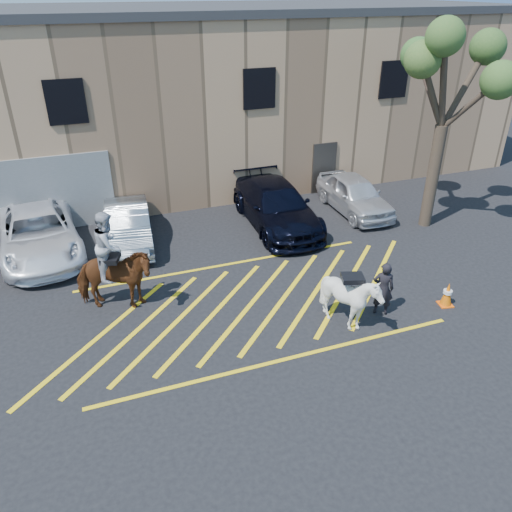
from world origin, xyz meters
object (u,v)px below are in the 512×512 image
object	(u,v)px
traffic_cone	(447,294)
tree	(452,68)
car_white_pickup	(38,233)
handler	(383,289)
car_white_suv	(354,194)
car_blue_suv	(276,206)
saddled_white	(350,299)
mounted_bay	(112,272)
car_silver_sedan	(128,225)

from	to	relation	value
traffic_cone	tree	size ratio (longest dim) A/B	0.10
car_white_pickup	handler	distance (m)	11.37
car_white_suv	handler	size ratio (longest dim) A/B	2.64
car_blue_suv	handler	xyz separation A→B (m)	(0.55, -6.39, 0.01)
car_white_pickup	car_blue_suv	xyz separation A→B (m)	(8.37, -0.65, 0.04)
car_white_pickup	tree	world-z (taller)	tree
car_blue_suv	saddled_white	size ratio (longest dim) A/B	2.93
car_white_pickup	mounted_bay	size ratio (longest dim) A/B	1.82
car_white_pickup	car_blue_suv	distance (m)	8.40
mounted_bay	tree	bearing A→B (deg)	8.12
car_blue_suv	saddled_white	distance (m)	6.65
handler	tree	world-z (taller)	tree
car_white_pickup	mounted_bay	world-z (taller)	mounted_bay
car_blue_suv	traffic_cone	bearing A→B (deg)	-67.79
car_white_pickup	handler	world-z (taller)	handler
car_white_suv	handler	bearing A→B (deg)	-113.00
car_white_suv	handler	distance (m)	7.14
handler	car_blue_suv	bearing A→B (deg)	-54.25
car_silver_sedan	tree	distance (m)	12.12
car_white_pickup	car_silver_sedan	distance (m)	2.94
car_white_suv	handler	world-z (taller)	handler
car_silver_sedan	saddled_white	distance (m)	8.51
saddled_white	traffic_cone	bearing A→B (deg)	-1.67
car_white_pickup	tree	xyz separation A→B (m)	(13.73, -2.59, 4.94)
car_white_pickup	saddled_white	size ratio (longest dim) A/B	2.89
car_silver_sedan	saddled_white	size ratio (longest dim) A/B	2.27
traffic_cone	tree	bearing A→B (deg)	59.38
car_silver_sedan	traffic_cone	world-z (taller)	car_silver_sedan
tree	car_silver_sedan	bearing A→B (deg)	167.90
car_white_pickup	car_white_suv	distance (m)	11.82
handler	saddled_white	world-z (taller)	saddled_white
car_white_suv	mounted_bay	xyz separation A→B (m)	(-9.77, -3.74, 0.48)
handler	traffic_cone	world-z (taller)	handler
car_white_suv	saddled_white	xyz separation A→B (m)	(-4.04, -6.76, 0.13)
car_silver_sedan	tree	bearing A→B (deg)	-6.96
car_white_suv	saddled_white	size ratio (longest dim) A/B	2.26
car_silver_sedan	car_blue_suv	world-z (taller)	car_blue_suv
mounted_bay	traffic_cone	size ratio (longest dim) A/B	4.06
traffic_cone	tree	world-z (taller)	tree
car_blue_suv	handler	distance (m)	6.42
traffic_cone	tree	distance (m)	7.69
handler	car_silver_sedan	bearing A→B (deg)	-17.67
car_white_suv	traffic_cone	xyz separation A→B (m)	(-0.90, -6.85, -0.35)
car_white_suv	traffic_cone	size ratio (longest dim) A/B	5.78
car_silver_sedan	tree	size ratio (longest dim) A/B	0.58
car_silver_sedan	car_blue_suv	xyz separation A→B (m)	(5.44, -0.38, 0.10)
handler	mounted_bay	distance (m)	7.43
saddled_white	traffic_cone	xyz separation A→B (m)	(3.14, -0.09, -0.48)
car_white_suv	car_silver_sedan	bearing A→B (deg)	179.29
car_blue_suv	tree	size ratio (longest dim) A/B	0.75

